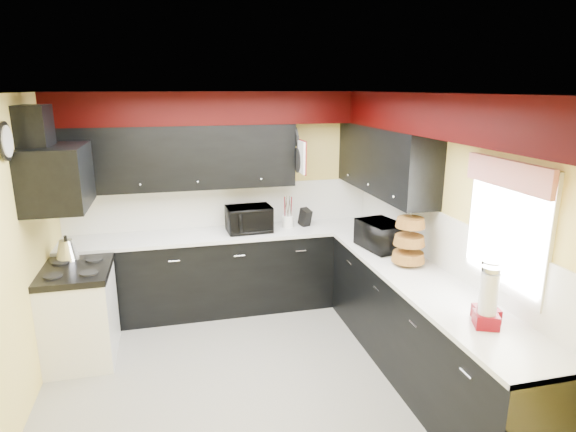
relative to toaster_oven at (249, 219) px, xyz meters
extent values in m
plane|color=gray|center=(-0.26, -1.47, -1.09)|extent=(3.60, 3.60, 0.00)
cube|color=#E0C666|center=(-0.26, 0.33, 0.16)|extent=(3.60, 0.06, 2.50)
cube|color=#E0C666|center=(1.54, -1.47, 0.16)|extent=(0.06, 3.60, 2.50)
cube|color=#E0C666|center=(-2.06, -1.47, 0.16)|extent=(0.06, 3.60, 2.50)
cube|color=white|center=(-0.26, -1.47, 1.41)|extent=(3.60, 3.60, 0.06)
cube|color=black|center=(-0.26, 0.03, -0.64)|extent=(3.60, 0.60, 0.90)
cube|color=black|center=(1.24, -1.77, -0.64)|extent=(0.60, 3.00, 0.90)
cube|color=white|center=(-0.26, 0.03, -0.17)|extent=(3.62, 0.64, 0.04)
cube|color=white|center=(1.24, -1.77, -0.17)|extent=(0.64, 3.02, 0.04)
cube|color=white|center=(-0.26, 0.32, 0.10)|extent=(3.60, 0.02, 0.50)
cube|color=white|center=(1.53, -1.47, 0.10)|extent=(0.02, 3.60, 0.50)
cube|color=black|center=(-0.76, 0.15, 0.71)|extent=(2.60, 0.35, 0.70)
cube|color=black|center=(1.36, -0.57, 0.71)|extent=(0.35, 1.80, 0.70)
cube|color=black|center=(-0.26, 0.15, 1.24)|extent=(3.60, 0.36, 0.35)
cube|color=black|center=(1.36, -1.65, 1.24)|extent=(0.36, 3.24, 0.35)
cube|color=white|center=(-1.76, -0.72, -0.66)|extent=(0.60, 0.75, 0.86)
cube|color=black|center=(-1.76, -0.72, -0.20)|extent=(0.62, 0.77, 0.06)
cube|color=black|center=(-1.81, -0.72, 0.69)|extent=(0.50, 0.78, 0.55)
cube|color=black|center=(-1.94, -0.72, 1.11)|extent=(0.24, 0.40, 0.40)
cube|color=red|center=(1.47, -2.37, 0.86)|extent=(0.04, 0.88, 0.20)
cube|color=white|center=(0.57, -0.17, 0.71)|extent=(0.03, 0.26, 0.35)
imported|color=black|center=(0.00, 0.00, 0.00)|extent=(0.52, 0.44, 0.29)
imported|color=black|center=(1.21, -0.93, -0.01)|extent=(0.43, 0.56, 0.28)
cylinder|color=white|center=(0.47, 0.05, -0.07)|extent=(0.16, 0.16, 0.14)
cube|color=black|center=(0.68, 0.06, -0.04)|extent=(0.13, 0.16, 0.21)
camera|label=1|loc=(-0.84, -5.26, 1.45)|focal=30.00mm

